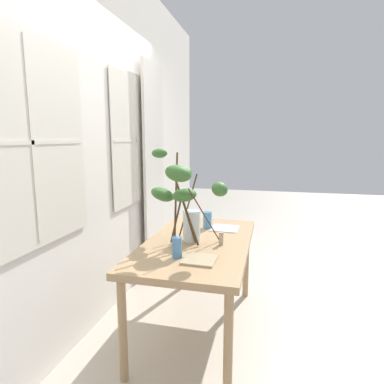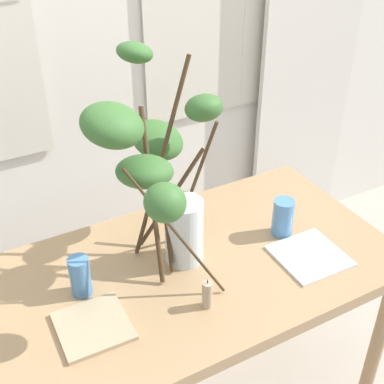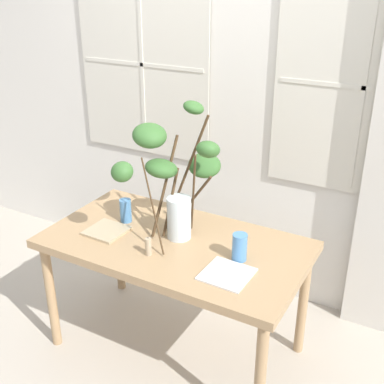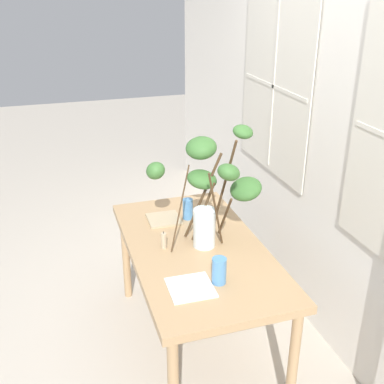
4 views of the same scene
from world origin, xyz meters
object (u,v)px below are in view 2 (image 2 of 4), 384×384
object	(u,v)px
dining_table	(191,282)
plate_square_right	(309,256)
drinking_glass_blue_left	(80,276)
pillar_candle	(207,295)
plate_square_left	(93,326)
drinking_glass_blue_right	(283,218)
vase_with_branches	(158,167)

from	to	relation	value
dining_table	plate_square_right	world-z (taller)	plate_square_right
drinking_glass_blue_left	pillar_candle	world-z (taller)	drinking_glass_blue_left
dining_table	plate_square_left	bearing A→B (deg)	-165.51
plate_square_right	pillar_candle	size ratio (longest dim) A/B	2.10
drinking_glass_blue_left	plate_square_left	bearing A→B (deg)	-97.62
drinking_glass_blue_left	drinking_glass_blue_right	distance (m)	0.74
drinking_glass_blue_left	pillar_candle	size ratio (longest dim) A/B	1.27
vase_with_branches	pillar_candle	distance (m)	0.42
drinking_glass_blue_left	plate_square_left	size ratio (longest dim) A/B	0.67
dining_table	plate_square_right	distance (m)	0.42
drinking_glass_blue_right	plate_square_left	xyz separation A→B (m)	(-0.75, -0.10, -0.06)
dining_table	vase_with_branches	size ratio (longest dim) A/B	1.98
drinking_glass_blue_left	plate_square_right	size ratio (longest dim) A/B	0.61
vase_with_branches	drinking_glass_blue_left	world-z (taller)	vase_with_branches
dining_table	plate_square_right	size ratio (longest dim) A/B	6.25
dining_table	plate_square_left	xyz separation A→B (m)	(-0.38, -0.10, 0.08)
drinking_glass_blue_right	plate_square_left	size ratio (longest dim) A/B	0.69
pillar_candle	plate_square_right	bearing A→B (deg)	4.06
dining_table	plate_square_right	xyz separation A→B (m)	(0.38, -0.15, 0.08)
drinking_glass_blue_left	plate_square_left	world-z (taller)	drinking_glass_blue_left
drinking_glass_blue_right	pillar_candle	distance (m)	0.46
dining_table	drinking_glass_blue_left	world-z (taller)	drinking_glass_blue_left
drinking_glass_blue_left	plate_square_left	distance (m)	0.17
plate_square_right	drinking_glass_blue_right	bearing A→B (deg)	92.07
plate_square_left	plate_square_right	world-z (taller)	plate_square_left
vase_with_branches	plate_square_right	world-z (taller)	vase_with_branches
vase_with_branches	pillar_candle	bearing A→B (deg)	-87.25
drinking_glass_blue_left	plate_square_left	xyz separation A→B (m)	(-0.02, -0.16, -0.06)
plate_square_right	vase_with_branches	bearing A→B (deg)	149.53
drinking_glass_blue_left	dining_table	bearing A→B (deg)	-9.01
plate_square_left	drinking_glass_blue_right	bearing A→B (deg)	7.26
vase_with_branches	drinking_glass_blue_left	bearing A→B (deg)	-171.00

